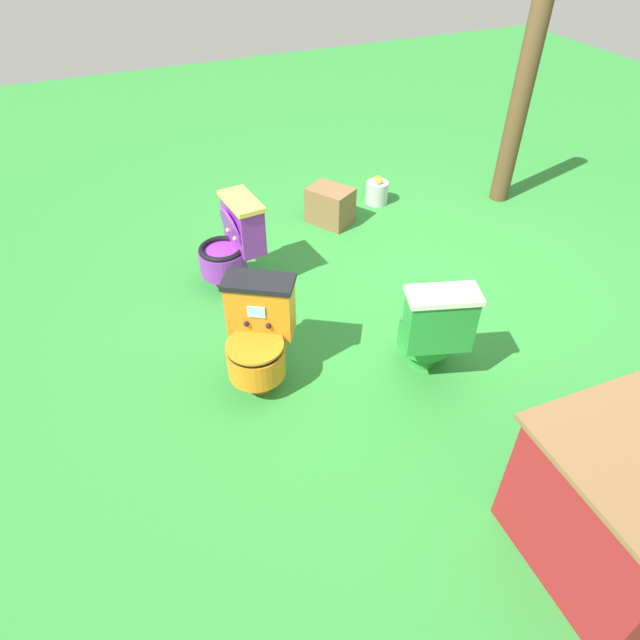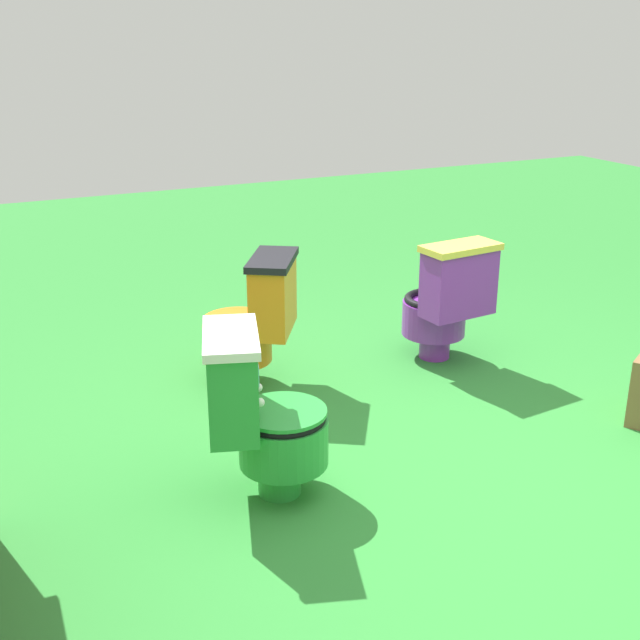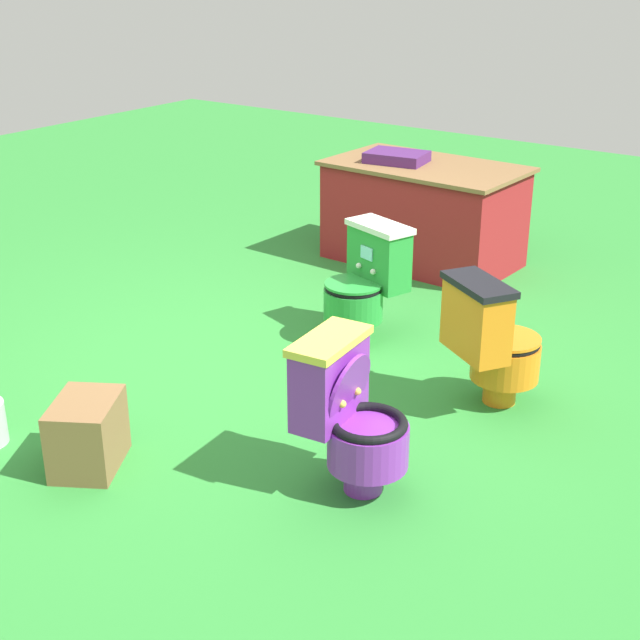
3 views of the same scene
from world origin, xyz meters
TOP-DOWN VIEW (x-y plane):
  - ground at (0.00, 0.00)m, footprint 14.00×14.00m
  - toilet_purple at (1.20, -0.68)m, footprint 0.53×0.45m
  - toilet_green at (0.32, 0.79)m, footprint 0.53×0.59m
  - toilet_orange at (1.36, 0.42)m, footprint 0.60×0.63m

SIDE VIEW (x-z plane):
  - ground at x=0.00m, z-range 0.00..0.00m
  - toilet_green at x=0.32m, z-range 0.01..0.73m
  - toilet_orange at x=1.36m, z-range 0.01..0.73m
  - toilet_purple at x=1.20m, z-range 0.01..0.74m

